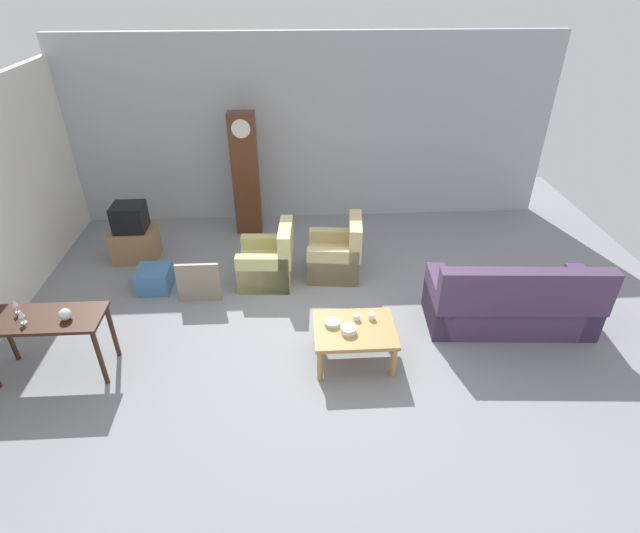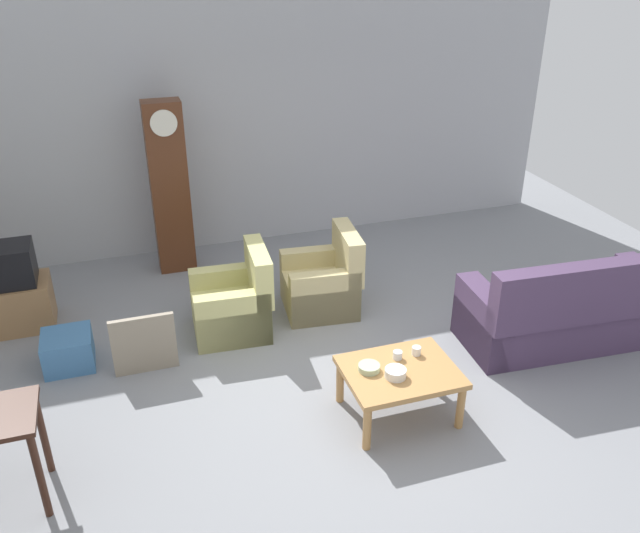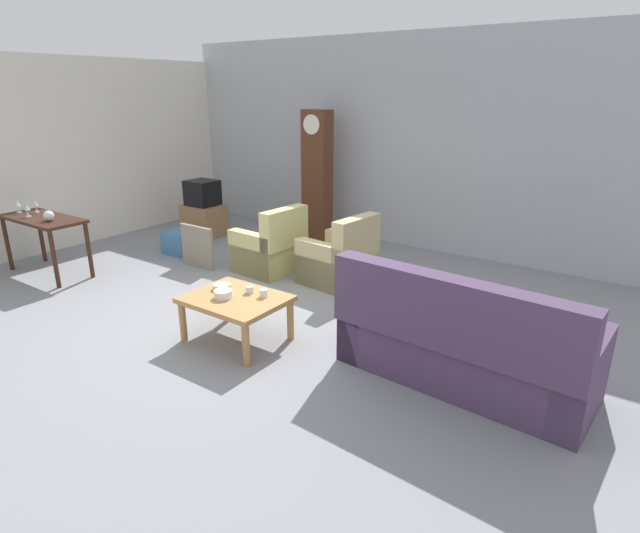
{
  "view_description": "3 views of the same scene",
  "coord_description": "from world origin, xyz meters",
  "px_view_note": "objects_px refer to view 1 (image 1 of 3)",
  "views": [
    {
      "loc": [
        -0.34,
        -5.02,
        4.16
      ],
      "look_at": [
        -0.02,
        0.53,
        0.71
      ],
      "focal_mm": 27.88,
      "sensor_mm": 36.0,
      "label": 1
    },
    {
      "loc": [
        -1.76,
        -4.66,
        3.8
      ],
      "look_at": [
        0.05,
        0.86,
        0.85
      ],
      "focal_mm": 37.25,
      "sensor_mm": 36.0,
      "label": 2
    },
    {
      "loc": [
        3.7,
        -3.84,
        2.4
      ],
      "look_at": [
        0.63,
        0.53,
        0.56
      ],
      "focal_mm": 28.97,
      "sensor_mm": 36.0,
      "label": 3
    }
  ],
  "objects_px": {
    "cup_white_porcelain": "(372,316)",
    "wine_glass_short": "(21,315)",
    "tv_crt": "(129,217)",
    "bowl_white_stacked": "(348,330)",
    "armchair_olive_far": "(337,256)",
    "bowl_shallow_green": "(332,323)",
    "framed_picture_leaning": "(199,282)",
    "couch_floral": "(511,304)",
    "armchair_olive_near": "(269,263)",
    "console_table_dark": "(45,326)",
    "wine_glass_mid": "(15,305)",
    "storage_box_blue": "(155,279)",
    "glass_dome_cloche": "(65,314)",
    "tv_stand_cabinet": "(135,244)",
    "coffee_table_wood": "(354,332)",
    "grandfather_clock": "(246,175)",
    "cup_blue_rimmed": "(357,317)"
  },
  "relations": [
    {
      "from": "cup_white_porcelain",
      "to": "wine_glass_short",
      "type": "bearing_deg",
      "value": -175.89
    },
    {
      "from": "tv_crt",
      "to": "bowl_white_stacked",
      "type": "relative_size",
      "value": 2.64
    },
    {
      "from": "armchair_olive_far",
      "to": "bowl_shallow_green",
      "type": "height_order",
      "value": "armchair_olive_far"
    },
    {
      "from": "framed_picture_leaning",
      "to": "armchair_olive_far",
      "type": "bearing_deg",
      "value": 16.79
    },
    {
      "from": "couch_floral",
      "to": "armchair_olive_near",
      "type": "height_order",
      "value": "couch_floral"
    },
    {
      "from": "console_table_dark",
      "to": "tv_crt",
      "type": "xyz_separation_m",
      "value": [
        0.25,
        2.6,
        0.06
      ]
    },
    {
      "from": "couch_floral",
      "to": "wine_glass_mid",
      "type": "distance_m",
      "value": 5.93
    },
    {
      "from": "storage_box_blue",
      "to": "bowl_white_stacked",
      "type": "distance_m",
      "value": 3.2
    },
    {
      "from": "armchair_olive_near",
      "to": "console_table_dark",
      "type": "height_order",
      "value": "armchair_olive_near"
    },
    {
      "from": "armchair_olive_far",
      "to": "glass_dome_cloche",
      "type": "xyz_separation_m",
      "value": [
        -3.16,
        -2.0,
        0.55
      ]
    },
    {
      "from": "tv_stand_cabinet",
      "to": "storage_box_blue",
      "type": "distance_m",
      "value": 1.04
    },
    {
      "from": "coffee_table_wood",
      "to": "wine_glass_short",
      "type": "relative_size",
      "value": 5.67
    },
    {
      "from": "console_table_dark",
      "to": "grandfather_clock",
      "type": "relative_size",
      "value": 0.62
    },
    {
      "from": "tv_crt",
      "to": "wine_glass_short",
      "type": "bearing_deg",
      "value": -98.38
    },
    {
      "from": "grandfather_clock",
      "to": "armchair_olive_near",
      "type": "bearing_deg",
      "value": -76.57
    },
    {
      "from": "bowl_shallow_green",
      "to": "armchair_olive_far",
      "type": "bearing_deg",
      "value": 83.46
    },
    {
      "from": "tv_crt",
      "to": "framed_picture_leaning",
      "type": "height_order",
      "value": "tv_crt"
    },
    {
      "from": "couch_floral",
      "to": "glass_dome_cloche",
      "type": "xyz_separation_m",
      "value": [
        -5.31,
        -0.59,
        0.5
      ]
    },
    {
      "from": "grandfather_clock",
      "to": "wine_glass_mid",
      "type": "distance_m",
      "value": 4.1
    },
    {
      "from": "armchair_olive_near",
      "to": "cup_white_porcelain",
      "type": "relative_size",
      "value": 11.46
    },
    {
      "from": "wine_glass_mid",
      "to": "wine_glass_short",
      "type": "xyz_separation_m",
      "value": [
        0.15,
        -0.19,
        -0.0
      ]
    },
    {
      "from": "tv_crt",
      "to": "storage_box_blue",
      "type": "xyz_separation_m",
      "value": [
        0.49,
        -0.92,
        -0.56
      ]
    },
    {
      "from": "grandfather_clock",
      "to": "bowl_shallow_green",
      "type": "bearing_deg",
      "value": -70.25
    },
    {
      "from": "console_table_dark",
      "to": "framed_picture_leaning",
      "type": "height_order",
      "value": "console_table_dark"
    },
    {
      "from": "grandfather_clock",
      "to": "wine_glass_short",
      "type": "relative_size",
      "value": 12.39
    },
    {
      "from": "grandfather_clock",
      "to": "framed_picture_leaning",
      "type": "bearing_deg",
      "value": -104.87
    },
    {
      "from": "bowl_white_stacked",
      "to": "glass_dome_cloche",
      "type": "bearing_deg",
      "value": 179.75
    },
    {
      "from": "storage_box_blue",
      "to": "armchair_olive_far",
      "type": "bearing_deg",
      "value": 5.76
    },
    {
      "from": "armchair_olive_near",
      "to": "grandfather_clock",
      "type": "bearing_deg",
      "value": 103.43
    },
    {
      "from": "wine_glass_mid",
      "to": "glass_dome_cloche",
      "type": "bearing_deg",
      "value": -13.89
    },
    {
      "from": "tv_crt",
      "to": "couch_floral",
      "type": "bearing_deg",
      "value": -21.08
    },
    {
      "from": "armchair_olive_near",
      "to": "tv_stand_cabinet",
      "type": "xyz_separation_m",
      "value": [
        -2.16,
        0.79,
        -0.04
      ]
    },
    {
      "from": "framed_picture_leaning",
      "to": "storage_box_blue",
      "type": "relative_size",
      "value": 1.29
    },
    {
      "from": "storage_box_blue",
      "to": "wine_glass_short",
      "type": "distance_m",
      "value": 2.12
    },
    {
      "from": "storage_box_blue",
      "to": "bowl_shallow_green",
      "type": "height_order",
      "value": "bowl_shallow_green"
    },
    {
      "from": "armchair_olive_near",
      "to": "tv_crt",
      "type": "bearing_deg",
      "value": 159.9
    },
    {
      "from": "coffee_table_wood",
      "to": "wine_glass_short",
      "type": "distance_m",
      "value": 3.67
    },
    {
      "from": "coffee_table_wood",
      "to": "console_table_dark",
      "type": "height_order",
      "value": "console_table_dark"
    },
    {
      "from": "armchair_olive_near",
      "to": "bowl_white_stacked",
      "type": "distance_m",
      "value": 2.13
    },
    {
      "from": "couch_floral",
      "to": "tv_crt",
      "type": "bearing_deg",
      "value": 158.92
    },
    {
      "from": "armchair_olive_near",
      "to": "armchair_olive_far",
      "type": "relative_size",
      "value": 1.0
    },
    {
      "from": "coffee_table_wood",
      "to": "tv_stand_cabinet",
      "type": "height_order",
      "value": "tv_stand_cabinet"
    },
    {
      "from": "grandfather_clock",
      "to": "glass_dome_cloche",
      "type": "xyz_separation_m",
      "value": [
        -1.73,
        -3.52,
        -0.2
      ]
    },
    {
      "from": "cup_blue_rimmed",
      "to": "coffee_table_wood",
      "type": "bearing_deg",
      "value": -105.25
    },
    {
      "from": "storage_box_blue",
      "to": "wine_glass_short",
      "type": "xyz_separation_m",
      "value": [
        -0.89,
        -1.78,
        0.73
      ]
    },
    {
      "from": "bowl_white_stacked",
      "to": "bowl_shallow_green",
      "type": "height_order",
      "value": "bowl_white_stacked"
    },
    {
      "from": "coffee_table_wood",
      "to": "glass_dome_cloche",
      "type": "bearing_deg",
      "value": -178.8
    },
    {
      "from": "glass_dome_cloche",
      "to": "cup_blue_rimmed",
      "type": "xyz_separation_m",
      "value": [
        3.24,
        0.23,
        -0.35
      ]
    },
    {
      "from": "armchair_olive_near",
      "to": "grandfather_clock",
      "type": "xyz_separation_m",
      "value": [
        -0.4,
        1.67,
        0.75
      ]
    },
    {
      "from": "wine_glass_short",
      "to": "bowl_white_stacked",
      "type": "bearing_deg",
      "value": 0.55
    }
  ]
}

